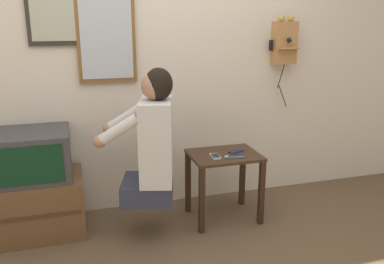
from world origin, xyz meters
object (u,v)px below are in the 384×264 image
Objects in this scene: wall_phone_antique at (284,42)px; wall_mirror at (106,38)px; person at (153,141)px; television at (33,155)px; framed_picture at (56,10)px; toothbrush at (233,157)px; cell_phone_spare at (236,151)px; cell_phone_held at (215,156)px.

wall_mirror is at bearing 178.42° from wall_phone_antique.
television is (-0.82, 0.27, -0.11)m from person.
framed_picture is 1.68m from toothbrush.
cell_phone_spare is (1.27, -0.39, -1.06)m from framed_picture.
wall_phone_antique is (1.25, 0.46, 0.63)m from person.
television is at bearing 173.70° from cell_phone_held.
wall_phone_antique is at bearing -44.59° from toothbrush.
cell_phone_spare is at bearing 23.78° from cell_phone_held.
toothbrush is (-0.64, -0.48, -0.81)m from wall_phone_antique.
person is 1.89× the size of framed_picture.
cell_phone_held is (1.30, -0.23, -0.06)m from television.
framed_picture is at bearing 160.27° from cell_phone_held.
person is 1.42× the size of wall_mirror.
wall_phone_antique reaches higher than television.
cell_phone_spare is (0.69, 0.11, -0.18)m from person.
cell_phone_spare is 0.90× the size of toothbrush.
wall_mirror is (-0.24, 0.50, 0.68)m from person.
wall_phone_antique reaches higher than person.
wall_phone_antique is at bearing -1.58° from wall_mirror.
framed_picture is at bearing 178.62° from wall_phone_antique.
toothbrush is at bearing -23.81° from framed_picture.
television is at bearing -135.03° from framed_picture.
wall_mirror reaches higher than wall_phone_antique.
wall_phone_antique is 5.10× the size of toothbrush.
cell_phone_held and cell_phone_spare have the same top height.
framed_picture is at bearing 179.48° from wall_mirror.
wall_mirror is at bearing -0.52° from framed_picture.
framed_picture is 3.64× the size of cell_phone_spare.
framed_picture is 0.75× the size of wall_mirror.
framed_picture is (0.23, 0.23, 1.00)m from television.
television is 1.01m from wall_mirror.
television reaches higher than toothbrush.
framed_picture reaches higher than wall_phone_antique.
cell_phone_spare is at bearing -6.01° from television.
television is at bearing -174.75° from wall_phone_antique.
cell_phone_held is at bearing -69.73° from person.
television is at bearing -119.55° from cell_phone_spare.
cell_phone_spare is (0.20, 0.07, 0.00)m from cell_phone_held.
wall_phone_antique reaches higher than cell_phone_spare.
cell_phone_held is at bearing -23.48° from framed_picture.
television reaches higher than cell_phone_spare.
wall_mirror reaches higher than toothbrush.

